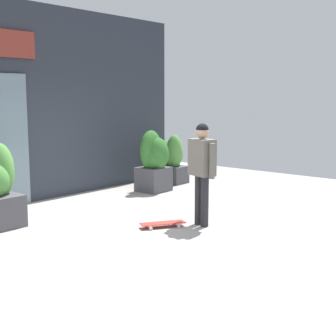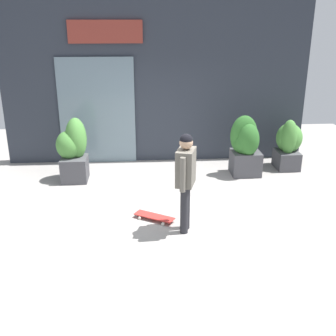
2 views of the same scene
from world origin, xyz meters
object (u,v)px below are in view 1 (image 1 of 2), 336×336
object	(u,v)px
skateboard	(163,223)
planter_box_right	(171,158)
planter_box_mid	(154,161)
skateboarder	(202,164)

from	to	relation	value
skateboard	planter_box_right	size ratio (longest dim) A/B	0.62
planter_box_mid	skateboarder	bearing A→B (deg)	-122.83
planter_box_right	skateboarder	bearing A→B (deg)	-133.08
planter_box_right	planter_box_mid	world-z (taller)	planter_box_mid
skateboarder	planter_box_right	size ratio (longest dim) A/B	1.42
skateboard	planter_box_right	xyz separation A→B (m)	(3.19, 2.48, 0.54)
planter_box_right	skateboard	bearing A→B (deg)	-142.13
skateboarder	planter_box_mid	distance (m)	2.95
skateboard	planter_box_right	bearing A→B (deg)	-110.66
skateboarder	planter_box_mid	world-z (taller)	skateboarder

